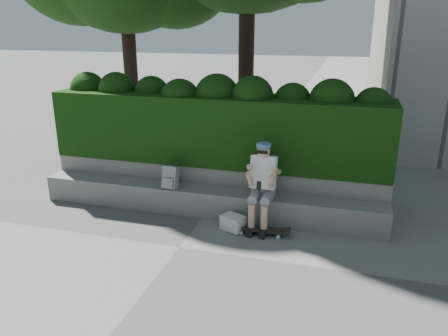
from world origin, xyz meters
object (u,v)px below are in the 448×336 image
(person, at_px, (263,182))
(skateboard, at_px, (261,230))
(backpack_plaid, at_px, (171,177))
(backpack_ground, at_px, (233,223))

(person, xyz_separation_m, skateboard, (0.05, -0.31, -0.68))
(skateboard, xyz_separation_m, backpack_plaid, (-1.66, 0.39, 0.57))
(person, height_order, backpack_ground, person)
(backpack_plaid, height_order, backpack_ground, backpack_plaid)
(person, relative_size, backpack_ground, 3.86)
(skateboard, bearing_deg, backpack_plaid, 164.46)
(skateboard, relative_size, backpack_ground, 2.34)
(person, relative_size, backpack_plaid, 3.56)
(backpack_plaid, bearing_deg, backpack_ground, -8.60)
(person, distance_m, backpack_plaid, 1.61)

